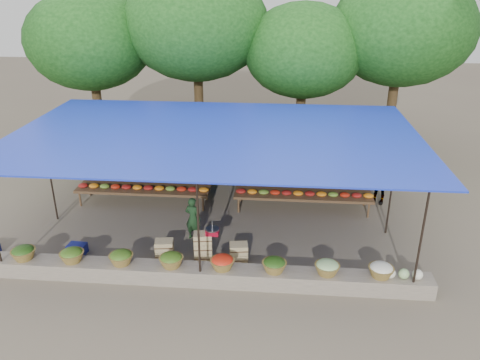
# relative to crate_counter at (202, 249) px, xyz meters

# --- Properties ---
(ground) EXTENTS (60.00, 60.00, 0.00)m
(ground) POSITION_rel_crate_counter_xyz_m (0.13, 1.82, -0.31)
(ground) COLOR #695A4D
(ground) RESTS_ON ground
(stone_curb) EXTENTS (10.60, 0.55, 0.40)m
(stone_curb) POSITION_rel_crate_counter_xyz_m (0.13, -0.93, -0.11)
(stone_curb) COLOR #655D51
(stone_curb) RESTS_ON ground
(stall_canopy) EXTENTS (10.80, 6.60, 2.82)m
(stall_canopy) POSITION_rel_crate_counter_xyz_m (0.13, 1.88, 2.37)
(stall_canopy) COLOR black
(stall_canopy) RESTS_ON ground
(produce_baskets) EXTENTS (8.98, 0.58, 0.34)m
(produce_baskets) POSITION_rel_crate_counter_xyz_m (0.03, -0.93, 0.25)
(produce_baskets) COLOR brown
(produce_baskets) RESTS_ON stone_curb
(netting_backdrop) EXTENTS (10.60, 0.06, 2.50)m
(netting_backdrop) POSITION_rel_crate_counter_xyz_m (0.13, 4.97, 0.94)
(netting_backdrop) COLOR #1E4217
(netting_backdrop) RESTS_ON ground
(tree_row) EXTENTS (16.51, 5.50, 7.12)m
(tree_row) POSITION_rel_crate_counter_xyz_m (0.64, 7.91, 4.39)
(tree_row) COLOR #352713
(tree_row) RESTS_ON ground
(fruit_table_left) EXTENTS (4.21, 0.95, 0.93)m
(fruit_table_left) POSITION_rel_crate_counter_xyz_m (-2.36, 3.17, 0.30)
(fruit_table_left) COLOR #432E1B
(fruit_table_left) RESTS_ON ground
(fruit_table_right) EXTENTS (4.21, 0.95, 0.93)m
(fruit_table_right) POSITION_rel_crate_counter_xyz_m (2.64, 3.17, 0.30)
(fruit_table_right) COLOR #432E1B
(fruit_table_right) RESTS_ON ground
(crate_counter) EXTENTS (2.39, 0.40, 0.77)m
(crate_counter) POSITION_rel_crate_counter_xyz_m (0.00, 0.00, 0.00)
(crate_counter) COLOR tan
(crate_counter) RESTS_ON ground
(weighing_scale) EXTENTS (0.34, 0.34, 0.36)m
(weighing_scale) POSITION_rel_crate_counter_xyz_m (0.28, 0.00, 0.55)
(weighing_scale) COLOR #AA0D25
(weighing_scale) RESTS_ON crate_counter
(vendor_seated) EXTENTS (0.53, 0.43, 1.24)m
(vendor_seated) POSITION_rel_crate_counter_xyz_m (-0.41, 1.04, 0.31)
(vendor_seated) COLOR #183419
(vendor_seated) RESTS_ON ground
(customer_left) EXTENTS (0.78, 0.62, 1.60)m
(customer_left) POSITION_rel_crate_counter_xyz_m (-2.69, 4.24, 0.49)
(customer_left) COLOR slate
(customer_left) RESTS_ON ground
(customer_mid) EXTENTS (1.08, 0.66, 1.61)m
(customer_mid) POSITION_rel_crate_counter_xyz_m (2.07, 3.82, 0.50)
(customer_mid) COLOR slate
(customer_mid) RESTS_ON ground
(customer_right) EXTENTS (0.99, 0.71, 1.56)m
(customer_right) POSITION_rel_crate_counter_xyz_m (5.06, 3.81, 0.47)
(customer_right) COLOR slate
(customer_right) RESTS_ON ground
(blue_crate_front) EXTENTS (0.48, 0.36, 0.28)m
(blue_crate_front) POSITION_rel_crate_counter_xyz_m (-3.29, 0.01, -0.17)
(blue_crate_front) COLOR navy
(blue_crate_front) RESTS_ON ground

